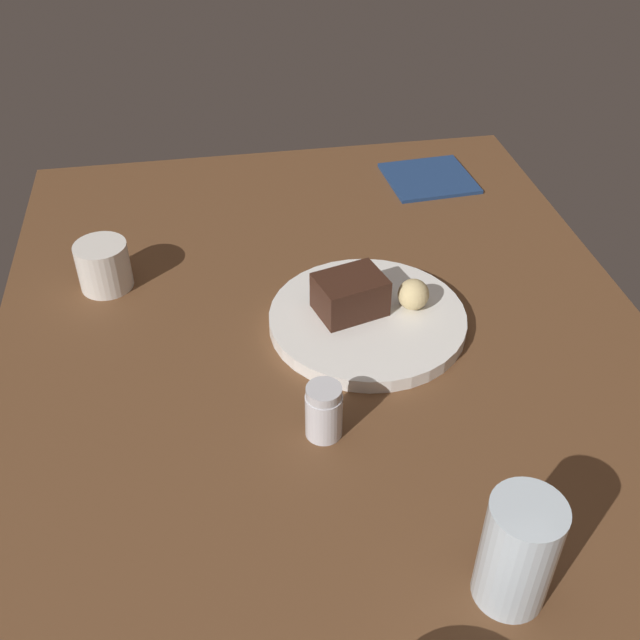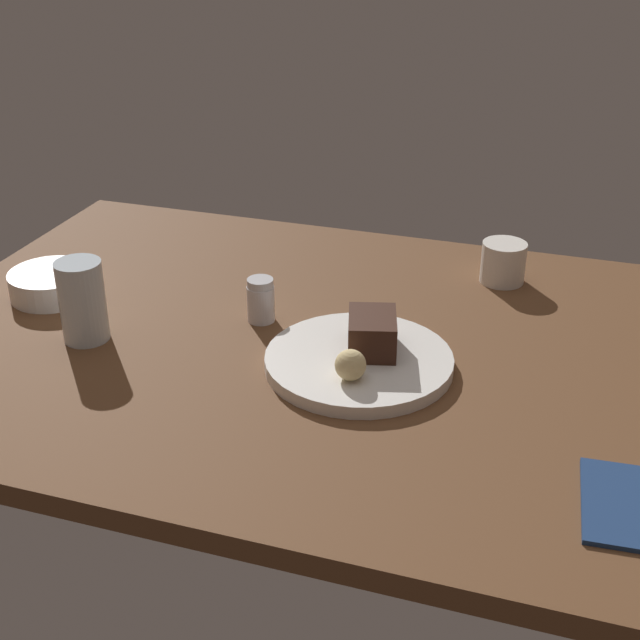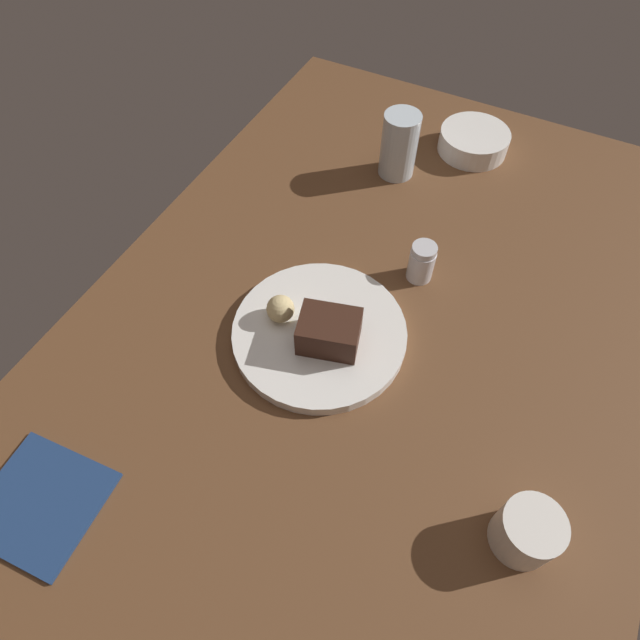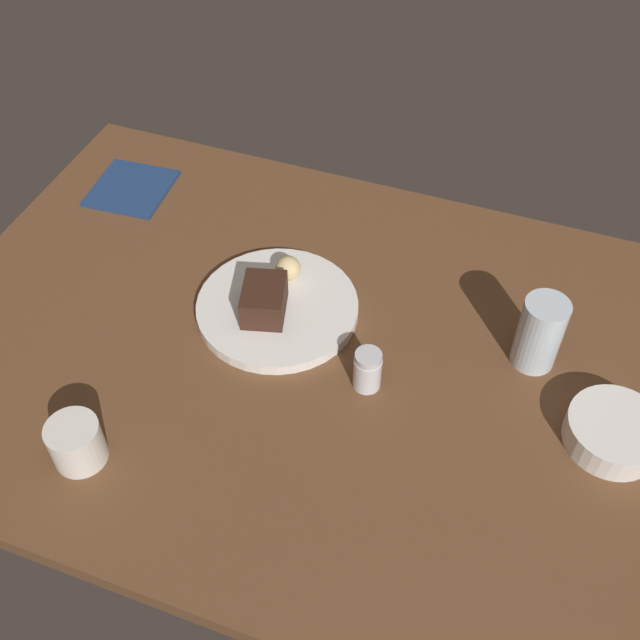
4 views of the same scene
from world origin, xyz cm
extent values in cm
cube|color=brown|center=(0.00, 0.00, 1.50)|extent=(120.00, 84.00, 3.00)
cylinder|color=white|center=(-7.88, 5.66, 3.91)|extent=(25.43, 25.43, 1.82)
cube|color=#381E14|center=(-9.06, 3.54, 7.37)|extent=(8.38, 9.82, 5.09)
sphere|color=#DBC184|center=(-8.39, 11.70, 6.85)|extent=(4.07, 4.07, 4.07)
cylinder|color=silver|center=(9.67, -3.15, 5.76)|extent=(4.08, 4.08, 5.51)
cylinder|color=silver|center=(9.67, -3.15, 9.11)|extent=(3.87, 3.87, 1.20)
cylinder|color=silver|center=(31.38, 9.80, 8.94)|extent=(6.53, 6.53, 11.88)
cylinder|color=white|center=(43.90, -0.85, 5.04)|extent=(13.06, 13.06, 4.08)
cylinder|color=silver|center=(-22.54, -28.00, 6.34)|extent=(7.15, 7.15, 6.67)
cube|color=navy|center=(-44.84, 24.74, 3.30)|extent=(14.57, 15.06, 0.60)
camera|label=1|loc=(65.02, -13.07, 63.84)|focal=41.76mm
camera|label=2|loc=(-34.33, 104.28, 63.51)|focal=49.23mm
camera|label=3|loc=(-46.65, -14.23, 69.41)|focal=30.26mm
camera|label=4|loc=(26.69, -69.04, 92.07)|focal=43.11mm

